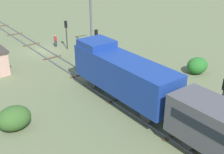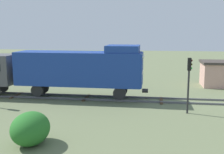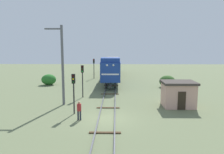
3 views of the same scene
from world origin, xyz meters
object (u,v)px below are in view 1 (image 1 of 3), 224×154
at_px(traffic_signal_near, 66,30).
at_px(traffic_signal_mid, 96,40).
at_px(locomotive, 121,73).
at_px(traffic_signal_far, 223,93).
at_px(worker_near_track, 55,40).
at_px(catenary_mast, 91,18).

relative_size(traffic_signal_near, traffic_signal_mid, 0.95).
bearing_deg(traffic_signal_mid, locomotive, 68.92).
relative_size(traffic_signal_far, worker_near_track, 2.33).
bearing_deg(worker_near_track, traffic_signal_near, -95.33).
bearing_deg(traffic_signal_far, worker_near_track, -87.24).
bearing_deg(locomotive, catenary_mast, -112.33).
height_order(traffic_signal_far, catenary_mast, catenary_mast).
xyz_separation_m(traffic_signal_near, worker_near_track, (0.80, -1.84, -1.70)).
height_order(locomotive, worker_near_track, locomotive).
bearing_deg(locomotive, traffic_signal_mid, -111.08).
bearing_deg(traffic_signal_mid, worker_near_track, -83.41).
xyz_separation_m(traffic_signal_mid, catenary_mast, (-1.66, -3.49, 1.75)).
xyz_separation_m(traffic_signal_mid, worker_near_track, (1.00, -8.66, -1.85)).
relative_size(locomotive, traffic_signal_far, 2.92).
height_order(locomotive, traffic_signal_far, locomotive).
relative_size(traffic_signal_mid, catenary_mast, 0.47).
bearing_deg(traffic_signal_far, catenary_mast, -94.22).
relative_size(locomotive, traffic_signal_near, 3.00).
bearing_deg(locomotive, worker_near_track, -97.82).
xyz_separation_m(traffic_signal_far, worker_near_track, (1.20, -24.91, -1.77)).
xyz_separation_m(traffic_signal_mid, traffic_signal_far, (-0.20, 16.25, -0.08)).
distance_m(traffic_signal_far, worker_near_track, 25.00).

